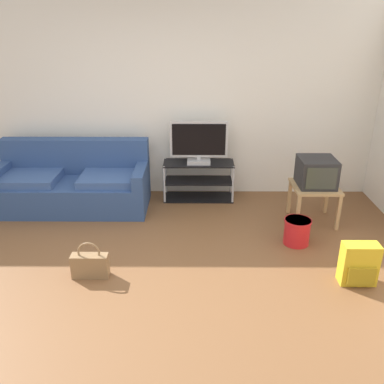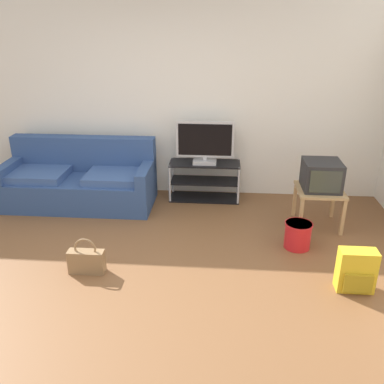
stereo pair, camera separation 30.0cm
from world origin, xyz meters
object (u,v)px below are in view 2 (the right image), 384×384
(tv_stand, at_px, (205,181))
(handbag, at_px, (87,261))
(flat_tv, at_px, (205,143))
(couch, at_px, (80,181))
(side_table, at_px, (319,195))
(crt_tv, at_px, (322,175))
(cleaning_bucket, at_px, (298,234))
(backpack, at_px, (356,271))

(tv_stand, height_order, handbag, tv_stand)
(handbag, bearing_deg, flat_tv, 60.66)
(couch, relative_size, side_table, 3.67)
(couch, distance_m, crt_tv, 3.10)
(couch, relative_size, cleaning_bucket, 6.54)
(couch, height_order, crt_tv, couch)
(side_table, height_order, cleaning_bucket, side_table)
(handbag, xyz_separation_m, cleaning_bucket, (2.15, 0.66, 0.02))
(side_table, bearing_deg, backpack, -86.01)
(cleaning_bucket, bearing_deg, tv_stand, 130.76)
(side_table, height_order, handbag, side_table)
(flat_tv, distance_m, handbag, 2.28)
(flat_tv, bearing_deg, crt_tv, -25.18)
(side_table, xyz_separation_m, handbag, (-2.46, -1.22, -0.27))
(couch, bearing_deg, side_table, -7.87)
(side_table, bearing_deg, cleaning_bucket, -119.36)
(tv_stand, relative_size, backpack, 2.32)
(backpack, relative_size, cleaning_bucket, 1.37)
(side_table, distance_m, backpack, 1.32)
(couch, distance_m, cleaning_bucket, 2.92)
(crt_tv, bearing_deg, cleaning_bucket, -118.67)
(couch, bearing_deg, tv_stand, 9.37)
(couch, height_order, backpack, couch)
(flat_tv, xyz_separation_m, cleaning_bucket, (1.08, -1.24, -0.65))
(handbag, bearing_deg, couch, 109.88)
(tv_stand, relative_size, side_table, 1.78)
(couch, relative_size, flat_tv, 2.57)
(flat_tv, height_order, side_table, flat_tv)
(side_table, xyz_separation_m, backpack, (0.09, -1.30, -0.20))
(backpack, relative_size, handbag, 1.09)
(side_table, xyz_separation_m, cleaning_bucket, (-0.32, -0.56, -0.24))
(crt_tv, distance_m, backpack, 1.39)
(backpack, distance_m, handbag, 2.56)
(crt_tv, bearing_deg, flat_tv, 154.82)
(flat_tv, relative_size, crt_tv, 1.76)
(crt_tv, bearing_deg, side_table, -90.00)
(couch, relative_size, backpack, 4.77)
(couch, bearing_deg, handbag, -70.12)
(handbag, bearing_deg, tv_stand, 60.95)
(couch, distance_m, backpack, 3.59)
(backpack, bearing_deg, flat_tv, 133.58)
(flat_tv, distance_m, backpack, 2.55)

